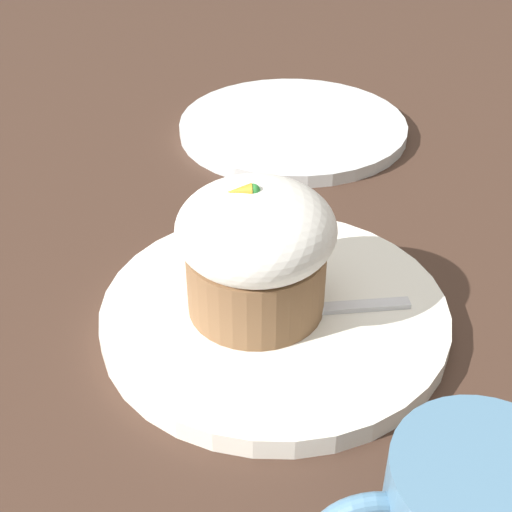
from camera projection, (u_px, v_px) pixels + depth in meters
The scene contains 5 objects.
ground_plane at pixel (274, 321), 0.53m from camera, with size 4.00×4.00×0.00m, color #3D281E.
dessert_plate at pixel (274, 313), 0.53m from camera, with size 0.25×0.25×0.02m.
carrot_cake at pixel (256, 249), 0.49m from camera, with size 0.11×0.11×0.10m.
spoon at pixel (310, 308), 0.51m from camera, with size 0.11×0.04×0.01m.
side_plate at pixel (293, 127), 0.79m from camera, with size 0.25×0.25×0.01m.
Camera 1 is at (0.04, 0.40, 0.35)m, focal length 50.00 mm.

